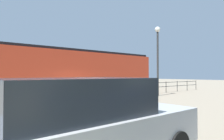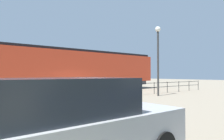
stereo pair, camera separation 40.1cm
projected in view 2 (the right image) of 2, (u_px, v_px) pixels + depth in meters
The scene contains 5 objects.
ground_plane at pixel (88, 96), 17.03m from camera, with size 120.00×120.00×0.00m, color gray.
locomotive at pixel (90, 69), 22.08m from camera, with size 2.91×17.73×4.29m.
parked_car_silver at pixel (66, 123), 3.74m from camera, with size 1.97×4.75×1.72m.
lamp_post at pixel (158, 50), 17.05m from camera, with size 0.45×0.45×5.82m.
platform_fence at pixel (167, 85), 20.01m from camera, with size 0.05×11.94×1.09m.
Camera 2 is at (14.56, -9.15, 1.78)m, focal length 32.68 mm.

